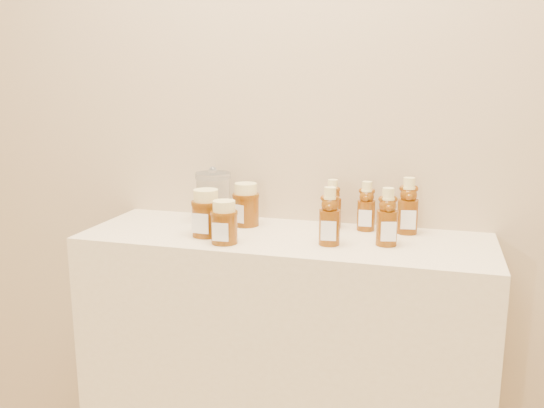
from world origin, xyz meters
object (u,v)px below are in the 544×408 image
(display_table, at_px, (284,375))
(bear_bottle_front_left, at_px, (330,212))
(bear_bottle_back_left, at_px, (332,201))
(glass_canister, at_px, (213,195))
(honey_jar_left, at_px, (206,213))

(display_table, bearing_deg, bear_bottle_front_left, -20.91)
(bear_bottle_back_left, height_order, glass_canister, glass_canister)
(honey_jar_left, distance_m, glass_canister, 0.17)
(bear_bottle_front_left, height_order, honey_jar_left, bear_bottle_front_left)
(bear_bottle_front_left, relative_size, honey_jar_left, 1.33)
(bear_bottle_back_left, height_order, bear_bottle_front_left, bear_bottle_front_left)
(honey_jar_left, relative_size, glass_canister, 0.80)
(bear_bottle_back_left, height_order, honey_jar_left, bear_bottle_back_left)
(glass_canister, bearing_deg, bear_bottle_front_left, -21.25)
(bear_bottle_front_left, relative_size, glass_canister, 1.06)
(bear_bottle_back_left, distance_m, bear_bottle_front_left, 0.19)
(display_table, height_order, bear_bottle_back_left, bear_bottle_back_left)
(display_table, distance_m, glass_canister, 0.61)
(display_table, xyz_separation_m, bear_bottle_back_left, (0.12, 0.13, 0.54))
(bear_bottle_front_left, xyz_separation_m, honey_jar_left, (-0.36, -0.01, -0.02))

